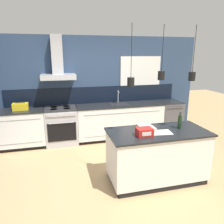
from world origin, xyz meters
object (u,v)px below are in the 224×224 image
oven_range (62,126)px  bottle_on_island (180,122)px  dishwasher (169,117)px  yellow_toolbox (20,107)px  red_supply_box (144,132)px  book_stack (146,128)px

oven_range → bottle_on_island: size_ratio=3.10×
dishwasher → yellow_toolbox: 3.83m
bottle_on_island → red_supply_box: bottle_on_island is taller
red_supply_box → yellow_toolbox: size_ratio=0.74×
bottle_on_island → oven_range: bearing=133.9°
dishwasher → book_stack: bearing=-127.6°
dishwasher → red_supply_box: 2.82m
dishwasher → book_stack: 2.56m
oven_range → book_stack: book_stack is taller
dishwasher → red_supply_box: (-1.66, -2.22, 0.52)m
oven_range → book_stack: 2.47m
bottle_on_island → book_stack: bearing=174.7°
book_stack → yellow_toolbox: 3.02m
book_stack → yellow_toolbox: (-2.26, 1.99, 0.04)m
dishwasher → yellow_toolbox: size_ratio=2.68×
book_stack → yellow_toolbox: bearing=138.6°
red_supply_box → yellow_toolbox: yellow_toolbox is taller
yellow_toolbox → red_supply_box: bearing=-46.1°
book_stack → red_supply_box: bearing=-119.0°
dishwasher → book_stack: (-1.53, -1.99, 0.49)m
bottle_on_island → yellow_toolbox: 3.52m
oven_range → book_stack: bearing=-55.4°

